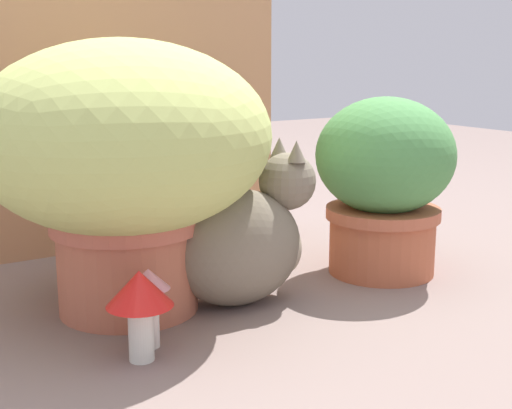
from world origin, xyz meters
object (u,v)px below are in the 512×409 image
(grass_planter, at_px, (124,152))
(cat, at_px, (244,240))
(mushroom_ornament_red, at_px, (140,297))
(mushroom_ornament_pink, at_px, (149,293))
(leafy_planter, at_px, (384,179))

(grass_planter, xyz_separation_m, cat, (0.20, -0.08, -0.17))
(cat, bearing_deg, mushroom_ornament_red, -152.95)
(cat, relative_size, mushroom_ornament_red, 2.60)
(mushroom_ornament_red, bearing_deg, mushroom_ornament_pink, 51.35)
(leafy_planter, bearing_deg, mushroom_ornament_red, -167.14)
(leafy_planter, xyz_separation_m, cat, (-0.35, -0.00, -0.08))
(cat, height_order, mushroom_ornament_red, cat)
(cat, xyz_separation_m, mushroom_ornament_red, (-0.27, -0.14, -0.02))
(leafy_planter, distance_m, mushroom_ornament_red, 0.64)
(leafy_planter, height_order, mushroom_ornament_red, leafy_planter)
(grass_planter, xyz_separation_m, mushroom_ornament_red, (-0.07, -0.22, -0.19))
(cat, bearing_deg, mushroom_ornament_pink, -157.67)
(mushroom_ornament_red, bearing_deg, grass_planter, 72.36)
(leafy_planter, relative_size, cat, 1.01)
(mushroom_ornament_pink, bearing_deg, leafy_planter, 9.77)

